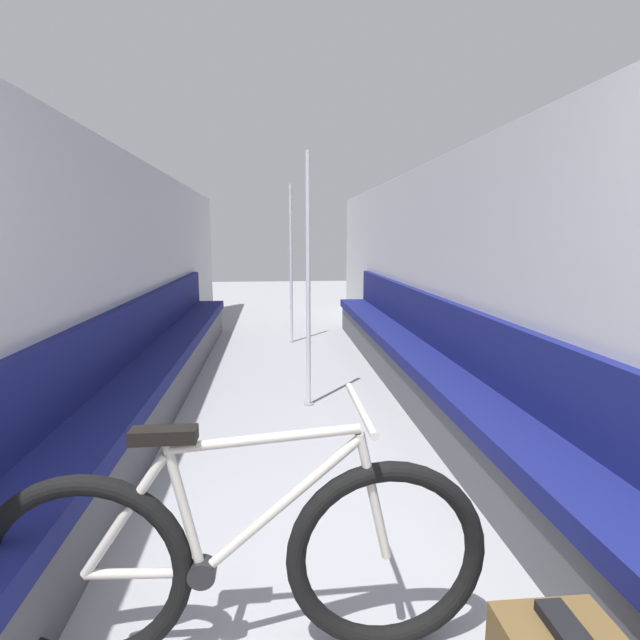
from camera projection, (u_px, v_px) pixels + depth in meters
The scene contains 7 objects.
wall_left at pixel (128, 280), 4.14m from camera, with size 0.10×10.70×2.06m, color #B2B2B7.
wall_right at pixel (441, 277), 4.39m from camera, with size 0.10×10.70×2.06m, color #B2B2B7.
bench_seat_row_left at pixel (157, 369), 4.15m from camera, with size 0.42×6.55×0.88m.
bench_seat_row_right at pixel (417, 363), 4.35m from camera, with size 0.42×6.55×0.88m.
bicycle at pixel (239, 560), 1.62m from camera, with size 1.64×0.46×0.87m.
grab_pole_near at pixel (308, 286), 4.01m from camera, with size 0.08×0.08×2.04m.
grab_pole_far at pixel (291, 267), 6.47m from camera, with size 0.08×0.08×2.04m.
Camera 1 is at (-0.14, -0.52, 1.39)m, focal length 28.00 mm.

